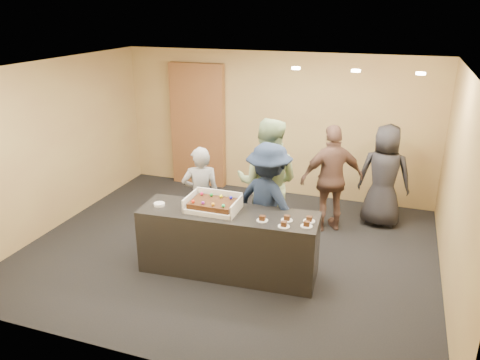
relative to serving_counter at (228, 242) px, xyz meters
The scene contains 17 objects.
room 1.10m from the serving_counter, 109.11° to the left, with size 6.04×6.00×2.70m.
serving_counter is the anchor object (origin of this frame).
storage_cabinet 3.58m from the serving_counter, 120.46° to the left, with size 1.11×0.15×2.44m, color brown.
cake_box 0.54m from the serving_counter, behind, with size 0.69×0.48×0.20m.
sheet_cake 0.59m from the serving_counter, behind, with size 0.59×0.41×0.11m.
plate_stack 1.08m from the serving_counter, behind, with size 0.15×0.15×0.04m, color white.
slice_a 0.70m from the serving_counter, 11.18° to the right, with size 0.15×0.15×0.07m.
slice_b 0.93m from the serving_counter, ahead, with size 0.15×0.15×0.07m.
slice_c 0.95m from the serving_counter, 12.24° to the right, with size 0.15×0.15×0.07m.
slice_d 1.17m from the serving_counter, ahead, with size 0.15×0.15×0.07m.
slice_e 1.17m from the serving_counter, ahead, with size 0.15×0.15×0.07m.
person_server_grey 1.00m from the serving_counter, 136.18° to the left, with size 0.57×0.37×1.55m, color gray.
person_sage_man 1.15m from the serving_counter, 74.94° to the left, with size 0.96×0.75×1.98m, color gray.
person_navy_man 0.81m from the serving_counter, 54.94° to the left, with size 1.12×0.64×1.73m, color #17223A.
person_brown_extra 2.15m from the serving_counter, 58.54° to the left, with size 1.03×0.43×1.75m, color brown.
person_dark_suit 2.96m from the serving_counter, 50.26° to the left, with size 0.84×0.55×1.72m, color #222227.
ceiling_spotlights 2.84m from the serving_counter, 38.32° to the left, with size 1.72×0.12×0.03m.
Camera 1 is at (2.21, -5.88, 3.48)m, focal length 35.00 mm.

